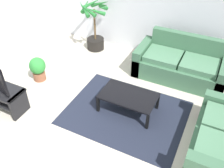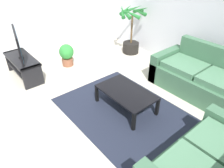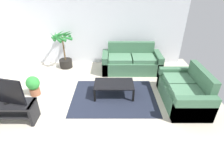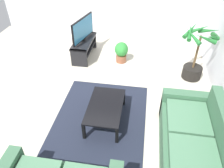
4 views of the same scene
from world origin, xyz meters
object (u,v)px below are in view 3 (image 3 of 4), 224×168
Objects in this scene: couch_loveseat at (184,92)px; coffee_table at (114,85)px; tv at (2,90)px; couch_main at (132,62)px; potted_plant_small at (34,85)px; tv_stand at (9,109)px; potted_palm at (65,52)px.

couch_loveseat reaches higher than coffee_table.
coffee_table is at bearing 23.66° from tv.
couch_main reaches higher than potted_plant_small.
couch_loveseat is at bearing -57.59° from couch_main.
potted_plant_small is (0.13, 1.02, -0.01)m from tv_stand.
couch_loveseat reaches higher than potted_plant_small.
tv is 2.51m from coffee_table.
tv is (-2.86, -2.48, 0.48)m from couch_main.
tv_stand is 2.82m from potted_palm.
tv is (-4.00, -0.69, 0.49)m from couch_loveseat.
tv reaches higher than tv_stand.
potted_palm is (-2.28, 0.27, 0.25)m from couch_main.
couch_main is 1.97× the size of tv.
couch_main is 1.60m from coffee_table.
tv_stand is 1.07× the size of coffee_table.
tv_stand reaches higher than coffee_table.
couch_loveseat is 4.00m from potted_palm.
potted_plant_small is (-0.45, -1.73, -0.26)m from potted_palm.
couch_loveseat is 1.61× the size of tv.
coffee_table is at bearing -0.66° from potted_plant_small.
coffee_table is (-1.74, 0.30, 0.02)m from couch_loveseat.
potted_plant_small is at bearing 82.98° from tv.
potted_plant_small is at bearing 175.14° from couch_loveseat.
couch_loveseat is 3.89m from potted_plant_small.
potted_palm reaches higher than couch_main.
coffee_table is (2.26, 0.99, -0.46)m from tv.
couch_main is 1.75× the size of tv_stand.
couch_main is 3.54× the size of potted_plant_small.
couch_main is 2.31m from potted_palm.
tv is (0.00, 0.00, 0.48)m from tv_stand.
coffee_table is at bearing -111.93° from couch_main.
potted_plant_small reaches higher than coffee_table.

